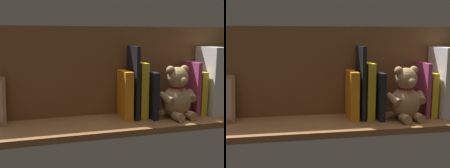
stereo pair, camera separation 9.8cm
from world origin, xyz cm
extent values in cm
cube|color=brown|center=(0.00, 0.00, -1.10)|extent=(113.64, 24.04, 2.20)
cube|color=brown|center=(0.00, -9.77, 17.00)|extent=(113.64, 1.50, 34.00)
cube|color=teal|center=(-46.19, -2.64, 11.87)|extent=(2.40, 11.95, 23.74)
cube|color=white|center=(-41.09, -1.41, 13.10)|extent=(5.95, 14.23, 26.20)
cube|color=yellow|center=(-36.01, -2.74, 8.36)|extent=(2.38, 11.77, 16.73)
cube|color=#B23F72|center=(-33.16, -2.51, 10.25)|extent=(1.50, 12.22, 20.50)
ellipsoid|color=tan|center=(-24.98, 1.19, 5.95)|extent=(12.47, 11.43, 11.89)
sphere|color=tan|center=(-24.98, 1.19, 14.96)|extent=(8.18, 8.18, 8.18)
sphere|color=tan|center=(-28.02, 0.81, 18.03)|extent=(3.16, 3.16, 3.16)
sphere|color=tan|center=(-21.94, 1.57, 18.03)|extent=(3.16, 3.16, 3.16)
sphere|color=tan|center=(-25.41, 4.64, 14.35)|extent=(3.16, 3.16, 3.16)
cylinder|color=tan|center=(-30.77, 1.97, 8.03)|extent=(4.02, 6.32, 4.40)
cylinder|color=tan|center=(-19.56, 3.37, 8.03)|extent=(5.14, 6.47, 4.40)
cylinder|color=tan|center=(-28.26, 5.88, 1.58)|extent=(3.69, 4.82, 3.16)
cylinder|color=tan|center=(-22.95, 6.54, 1.58)|extent=(3.69, 4.82, 3.16)
torus|color=red|center=(-24.98, 1.19, 11.71)|extent=(6.06, 6.06, 0.93)
cube|color=black|center=(-15.38, -1.99, 8.71)|extent=(2.06, 13.27, 17.42)
cube|color=yellow|center=(-11.98, -3.26, 10.32)|extent=(2.89, 10.73, 20.65)
cube|color=black|center=(-8.97, -2.84, 13.38)|extent=(1.30, 11.57, 26.75)
cube|color=orange|center=(-5.82, -3.02, 8.85)|extent=(3.15, 11.21, 17.70)
camera|label=1|loc=(25.03, 93.21, 30.10)|focal=44.18mm
camera|label=2|loc=(15.47, 95.26, 30.10)|focal=44.18mm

